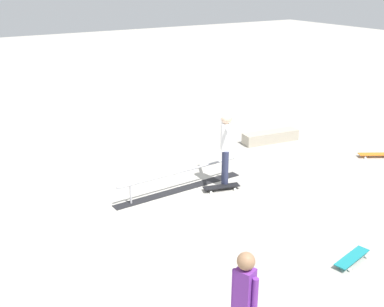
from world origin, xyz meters
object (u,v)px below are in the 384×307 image
(skateboard_main, at_px, (221,187))
(loose_skateboard_orange, at_px, (375,154))
(skate_ledge, at_px, (270,137))
(grind_rail, at_px, (180,182))
(loose_skateboard_teal, at_px, (352,258))
(skater_main, at_px, (226,145))
(bystander_purple_shirt, at_px, (244,303))

(skateboard_main, distance_m, loose_skateboard_orange, 4.45)
(skate_ledge, bearing_deg, grind_rail, 20.66)
(grind_rail, height_order, loose_skateboard_teal, grind_rail)
(loose_skateboard_teal, bearing_deg, loose_skateboard_orange, -157.68)
(grind_rail, relative_size, skater_main, 1.88)
(skate_ledge, height_order, loose_skateboard_teal, skate_ledge)
(skate_ledge, distance_m, bystander_purple_shirt, 8.13)
(grind_rail, distance_m, skateboard_main, 0.90)
(skateboard_main, distance_m, loose_skateboard_teal, 3.35)
(loose_skateboard_teal, distance_m, loose_skateboard_orange, 5.10)
(skateboard_main, height_order, bystander_purple_shirt, bystander_purple_shirt)
(loose_skateboard_teal, bearing_deg, skate_ledge, -129.90)
(grind_rail, height_order, skateboard_main, grind_rail)
(grind_rail, distance_m, loose_skateboard_teal, 3.94)
(grind_rail, xyz_separation_m, skateboard_main, (-0.76, 0.47, -0.12))
(bystander_purple_shirt, height_order, loose_skateboard_orange, bystander_purple_shirt)
(skateboard_main, distance_m, bystander_purple_shirt, 4.89)
(skateboard_main, bearing_deg, loose_skateboard_teal, -71.05)
(skater_main, relative_size, loose_skateboard_teal, 2.00)
(bystander_purple_shirt, relative_size, loose_skateboard_orange, 1.91)
(skate_ledge, relative_size, bystander_purple_shirt, 1.06)
(skater_main, xyz_separation_m, loose_skateboard_teal, (-0.06, 3.49, -0.89))
(skate_ledge, relative_size, skateboard_main, 1.94)
(skateboard_main, height_order, loose_skateboard_orange, same)
(skate_ledge, xyz_separation_m, skateboard_main, (2.94, 1.86, -0.07))
(bystander_purple_shirt, bearing_deg, skate_ledge, 116.78)
(grind_rail, height_order, bystander_purple_shirt, bystander_purple_shirt)
(grind_rail, relative_size, loose_skateboard_orange, 3.92)
(grind_rail, distance_m, skater_main, 1.26)
(grind_rail, bearing_deg, skate_ledge, -162.04)
(skater_main, relative_size, skateboard_main, 2.00)
(skater_main, height_order, loose_skateboard_teal, skater_main)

